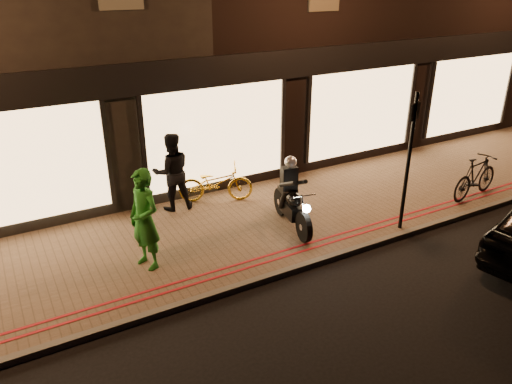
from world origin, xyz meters
TOP-DOWN VIEW (x-y plane):
  - ground at (0.00, 0.00)m, footprint 90.00×90.00m
  - sidewalk at (0.00, 2.00)m, footprint 50.00×4.00m
  - kerb_stone at (0.00, 0.05)m, footprint 50.00×0.14m
  - red_kerb_lines at (0.00, 0.55)m, footprint 50.00×0.26m
  - building_row at (-0.00, 8.99)m, footprint 48.00×10.11m
  - motorcycle at (0.59, 1.48)m, footprint 0.69×1.93m
  - sign_post at (2.63, 0.25)m, footprint 0.34×0.14m
  - bicycle_gold at (-0.29, 3.48)m, footprint 1.88×1.29m
  - bicycle_dark at (5.38, 0.59)m, footprint 1.82×0.75m
  - person_green at (-2.65, 1.46)m, footprint 0.69×0.83m
  - person_dark at (-1.33, 3.59)m, footprint 0.98×0.81m

SIDE VIEW (x-z plane):
  - ground at x=0.00m, z-range 0.00..0.00m
  - sidewalk at x=0.00m, z-range 0.00..0.12m
  - kerb_stone at x=0.00m, z-range 0.00..0.12m
  - red_kerb_lines at x=0.00m, z-range 0.12..0.13m
  - bicycle_gold at x=-0.29m, z-range 0.12..1.05m
  - bicycle_dark at x=5.38m, z-range 0.12..1.18m
  - motorcycle at x=0.59m, z-range -0.06..1.53m
  - person_dark at x=-1.33m, z-range 0.12..1.96m
  - person_green at x=-2.65m, z-range 0.12..2.07m
  - sign_post at x=2.63m, z-range 0.30..3.30m
  - building_row at x=0.00m, z-range 0.00..8.50m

